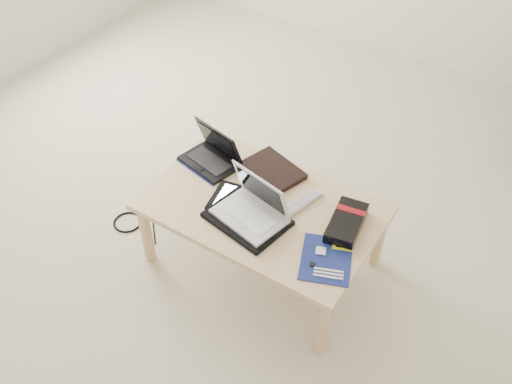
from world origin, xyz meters
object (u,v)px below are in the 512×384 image
Objects in this scene: white_laptop at (253,207)px; gpu_box at (346,223)px; netbook at (212,155)px; coffee_table at (262,212)px.

white_laptop reaches higher than gpu_box.
white_laptop is (0.39, -0.22, 0.02)m from netbook.
white_laptop is at bearing -85.03° from coffee_table.
netbook is at bearing 150.55° from white_laptop.
coffee_table is at bearing 94.97° from white_laptop.
white_laptop is 1.23× the size of gpu_box.
white_laptop is at bearing -155.81° from gpu_box.
gpu_box is at bearing 24.19° from white_laptop.
coffee_table is 3.11× the size of white_laptop.
coffee_table is 3.39× the size of netbook.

